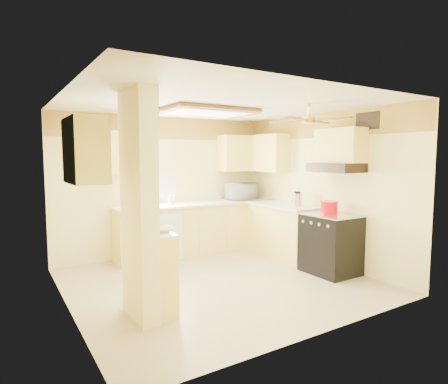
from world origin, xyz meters
TOP-DOWN VIEW (x-y plane):
  - floor at (0.00, 0.00)m, footprint 4.00×4.00m
  - ceiling at (0.00, 0.00)m, footprint 4.00×4.00m
  - wall_back at (0.00, 1.90)m, footprint 4.00×0.00m
  - wall_front at (0.00, -1.90)m, footprint 4.00×0.00m
  - wall_left at (-2.00, 0.00)m, footprint 0.00×3.80m
  - wall_right at (2.00, 0.00)m, footprint 0.00×3.80m
  - wallpaper_border at (0.00, 1.88)m, footprint 4.00×0.02m
  - partition_column at (-1.35, -0.55)m, footprint 0.20×0.70m
  - partition_ledge at (-1.13, -0.55)m, footprint 0.25×0.55m
  - ledge_top at (-1.13, -0.55)m, footprint 0.28×0.58m
  - lower_cabinets_back at (0.50, 1.60)m, footprint 3.00×0.60m
  - lower_cabinets_right at (1.70, 0.60)m, footprint 0.60×1.40m
  - countertop_back at (0.50, 1.59)m, footprint 3.04×0.64m
  - countertop_right at (1.69, 0.60)m, footprint 0.64×1.44m
  - dishwasher_panel at (-0.25, 1.29)m, footprint 0.58×0.02m
  - window at (-0.25, 1.89)m, footprint 0.92×0.02m
  - upper_cab_back_left at (-0.85, 1.72)m, footprint 0.60×0.35m
  - upper_cab_back_right at (1.55, 1.72)m, footprint 0.90×0.35m
  - upper_cab_right at (1.82, 1.25)m, footprint 0.35×1.00m
  - upper_cab_left_wall at (-1.82, -0.25)m, footprint 0.35×0.75m
  - upper_cab_over_stove at (1.82, -0.55)m, footprint 0.35×0.76m
  - stove at (1.67, -0.55)m, footprint 0.68×0.77m
  - range_hood at (1.74, -0.55)m, footprint 0.50×0.76m
  - poster_menu at (-1.24, -0.55)m, footprint 0.02×0.42m
  - poster_nashville at (-1.24, -0.55)m, footprint 0.02×0.42m
  - ceiling_light_panel at (0.10, 0.50)m, footprint 1.35×0.95m
  - ceiling_fan at (1.00, -0.70)m, footprint 1.15×1.15m
  - vent_grate at (1.98, -0.90)m, footprint 0.02×0.40m
  - microwave at (1.50, 1.59)m, footprint 0.64×0.48m
  - bowl at (-1.08, -0.57)m, footprint 0.25×0.25m
  - dutch_oven at (1.72, -0.46)m, footprint 0.28×0.28m
  - kettle at (1.72, 0.26)m, footprint 0.17×0.17m
  - dish_rack at (-0.61, 1.60)m, footprint 0.41×0.31m
  - utensil_crock at (0.01, 1.66)m, footprint 0.12×0.12m

SIDE VIEW (x-z plane):
  - floor at x=0.00m, z-range 0.00..0.00m
  - dishwasher_panel at x=-0.25m, z-range 0.03..0.83m
  - partition_ledge at x=-1.13m, z-range 0.00..0.90m
  - lower_cabinets_back at x=0.50m, z-range 0.00..0.90m
  - lower_cabinets_right at x=1.70m, z-range 0.00..0.90m
  - stove at x=1.67m, z-range 0.00..0.92m
  - ledge_top at x=-1.13m, z-range 0.90..0.94m
  - countertop_back at x=0.50m, z-range 0.90..0.94m
  - countertop_right at x=1.69m, z-range 0.90..0.94m
  - bowl at x=-1.08m, z-range 0.94..0.99m
  - dutch_oven at x=1.72m, z-range 0.92..1.10m
  - utensil_crock at x=0.01m, z-range 0.90..1.14m
  - dish_rack at x=-0.61m, z-range 0.91..1.15m
  - kettle at x=1.72m, z-range 0.93..1.19m
  - microwave at x=1.50m, z-range 0.94..1.26m
  - poster_nashville at x=-1.24m, z-range 0.92..1.48m
  - wall_back at x=0.00m, z-range -0.75..3.25m
  - wall_front at x=0.00m, z-range -0.75..3.25m
  - wall_left at x=-2.00m, z-range -0.65..3.15m
  - wall_right at x=2.00m, z-range -0.65..3.15m
  - partition_column at x=-1.35m, z-range 0.00..2.50m
  - window at x=-0.25m, z-range 1.04..2.06m
  - range_hood at x=1.74m, z-range 1.55..1.69m
  - upper_cab_back_left at x=-0.85m, z-range 1.50..2.20m
  - upper_cab_back_right at x=1.55m, z-range 1.50..2.20m
  - upper_cab_right at x=1.82m, z-range 1.50..2.20m
  - upper_cab_left_wall at x=-1.82m, z-range 1.50..2.20m
  - poster_menu at x=-1.24m, z-range 1.57..2.14m
  - upper_cab_over_stove at x=1.82m, z-range 1.69..2.21m
  - ceiling_fan at x=1.00m, z-range 2.16..2.42m
  - wallpaper_border at x=0.00m, z-range 2.10..2.50m
  - vent_grate at x=1.98m, z-range 2.17..2.42m
  - ceiling_light_panel at x=0.10m, z-range 2.42..2.49m
  - ceiling at x=0.00m, z-range 2.50..2.50m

